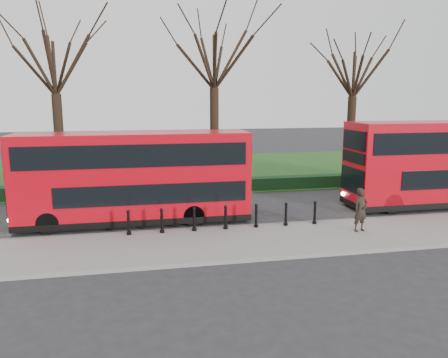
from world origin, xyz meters
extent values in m
plane|color=#28282B|center=(0.00, 0.00, 0.00)|extent=(120.00, 120.00, 0.00)
cube|color=gray|center=(0.00, -3.00, 0.07)|extent=(60.00, 4.00, 0.15)
cube|color=slate|center=(0.00, -1.00, 0.07)|extent=(60.00, 0.25, 0.16)
cube|color=#1B4918|center=(0.00, 15.00, 0.03)|extent=(60.00, 18.00, 0.06)
cube|color=black|center=(0.00, 6.80, 0.40)|extent=(60.00, 0.90, 0.80)
cube|color=yellow|center=(0.00, -0.70, 0.01)|extent=(60.00, 0.10, 0.01)
cube|color=yellow|center=(0.00, -0.50, 0.01)|extent=(60.00, 0.10, 0.01)
cylinder|color=black|center=(-8.00, 10.00, 2.99)|extent=(0.60, 0.60, 5.97)
cylinder|color=black|center=(2.00, 10.00, 3.19)|extent=(0.60, 0.60, 6.39)
cylinder|color=black|center=(12.00, 10.00, 2.91)|extent=(0.60, 0.60, 5.83)
cylinder|color=black|center=(-3.64, -1.35, 0.65)|extent=(0.15, 0.15, 1.00)
cylinder|color=black|center=(-2.27, -1.35, 0.65)|extent=(0.15, 0.15, 1.00)
cylinder|color=black|center=(-0.91, -1.35, 0.65)|extent=(0.15, 0.15, 1.00)
cylinder|color=black|center=(0.46, -1.35, 0.65)|extent=(0.15, 0.15, 1.00)
cylinder|color=black|center=(1.82, -1.35, 0.65)|extent=(0.15, 0.15, 1.00)
cylinder|color=black|center=(3.19, -1.35, 0.65)|extent=(0.15, 0.15, 1.00)
cylinder|color=black|center=(4.56, -1.35, 0.65)|extent=(0.15, 0.15, 1.00)
cube|color=#BB0613|center=(-3.34, 0.96, 2.26)|extent=(10.46, 2.38, 3.85)
cube|color=black|center=(-3.34, 0.96, 0.29)|extent=(10.48, 2.40, 0.29)
cube|color=black|center=(-2.57, -0.24, 1.57)|extent=(8.37, 0.04, 0.90)
cube|color=black|center=(-3.34, -0.24, 3.28)|extent=(9.89, 0.04, 1.00)
cube|color=black|center=(-8.59, 0.96, 2.57)|extent=(0.06, 2.09, 0.52)
cylinder|color=black|center=(-7.05, -0.08, 0.48)|extent=(0.95, 0.29, 0.95)
cylinder|color=black|center=(-7.05, 2.01, 0.48)|extent=(0.95, 0.29, 0.95)
cylinder|color=black|center=(-0.77, -0.08, 0.48)|extent=(0.95, 0.29, 0.95)
cylinder|color=black|center=(-0.77, 2.01, 0.48)|extent=(0.95, 0.29, 0.95)
cube|color=black|center=(13.26, 1.12, 0.31)|extent=(11.28, 2.58, 0.31)
cube|color=black|center=(7.61, 1.12, 2.76)|extent=(0.06, 2.25, 0.56)
cylinder|color=black|center=(9.27, -0.01, 0.51)|extent=(1.02, 0.31, 1.02)
cylinder|color=black|center=(9.27, 2.24, 0.51)|extent=(1.02, 0.31, 1.02)
imported|color=black|center=(6.00, -2.78, 1.08)|extent=(0.77, 0.60, 1.86)
camera|label=1|loc=(-3.19, -19.17, 5.77)|focal=35.00mm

